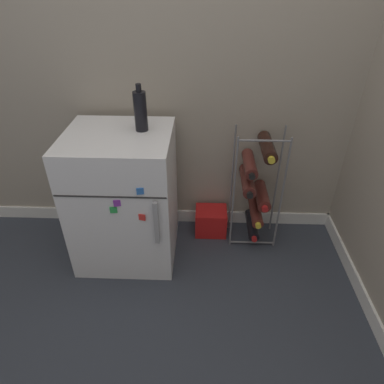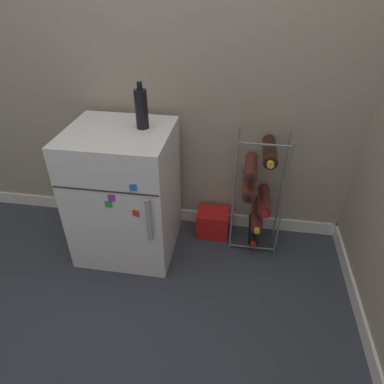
{
  "view_description": "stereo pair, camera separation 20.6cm",
  "coord_description": "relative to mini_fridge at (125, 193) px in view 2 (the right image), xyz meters",
  "views": [
    {
      "loc": [
        0.06,
        -1.25,
        1.55
      ],
      "look_at": [
        -0.01,
        0.46,
        0.4
      ],
      "focal_mm": 32.0,
      "sensor_mm": 36.0,
      "label": 1
    },
    {
      "loc": [
        0.26,
        -1.23,
        1.55
      ],
      "look_at": [
        -0.01,
        0.46,
        0.4
      ],
      "focal_mm": 32.0,
      "sensor_mm": 36.0,
      "label": 2
    }
  ],
  "objects": [
    {
      "name": "soda_box",
      "position": [
        0.52,
        0.19,
        -0.31
      ],
      "size": [
        0.21,
        0.17,
        0.18
      ],
      "color": "red",
      "rests_on": "ground_plane"
    },
    {
      "name": "wine_rack",
      "position": [
        0.78,
        0.15,
        0.0
      ],
      "size": [
        0.3,
        0.33,
        0.77
      ],
      "color": "slate",
      "rests_on": "ground_plane"
    },
    {
      "name": "wall_back",
      "position": [
        0.4,
        0.34,
        0.84
      ],
      "size": [
        6.89,
        0.07,
        2.5
      ],
      "color": "#9E9384",
      "rests_on": "ground_plane"
    },
    {
      "name": "ground_plane",
      "position": [
        0.4,
        -0.38,
        -0.4
      ],
      "size": [
        14.0,
        14.0,
        0.0
      ],
      "primitive_type": "plane",
      "color": "#333842"
    },
    {
      "name": "fridge_top_bottle",
      "position": [
        0.13,
        0.06,
        0.51
      ],
      "size": [
        0.07,
        0.07,
        0.25
      ],
      "color": "black",
      "rests_on": "mini_fridge"
    },
    {
      "name": "mini_fridge",
      "position": [
        0.0,
        0.0,
        0.0
      ],
      "size": [
        0.57,
        0.55,
        0.81
      ],
      "color": "white",
      "rests_on": "ground_plane"
    }
  ]
}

